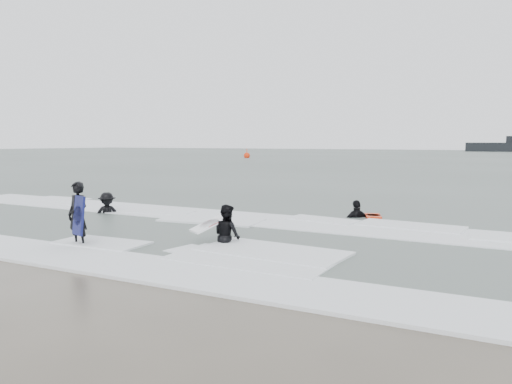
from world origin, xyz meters
The scene contains 9 objects.
ground centered at (0.00, 0.00, 0.00)m, with size 320.00×320.00×0.00m, color brown.
sea centered at (0.00, 80.00, 0.06)m, with size 320.00×320.00×0.00m, color #47544C.
surfer_centre centered at (-2.55, 0.33, 0.00)m, with size 0.61×0.40×1.67m, color black.
surfer_wading centered at (0.64, 2.27, 0.00)m, with size 0.78×0.61×1.61m, color black.
surfer_breaker centered at (-6.03, 4.77, 0.00)m, with size 1.08×0.62×1.67m, color black.
surfer_right_near centered at (2.24, 8.17, 0.00)m, with size 1.05×0.44×1.80m, color black.
surf_foam centered at (0.00, 3.70, 0.04)m, with size 30.03×9.06×0.09m.
bodyboards centered at (0.27, 3.57, 0.50)m, with size 5.66×8.98×1.25m.
buoy centered at (-32.41, 61.76, 0.42)m, with size 1.00×1.00×1.65m.
Camera 1 is at (7.26, -8.41, 2.64)m, focal length 35.00 mm.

